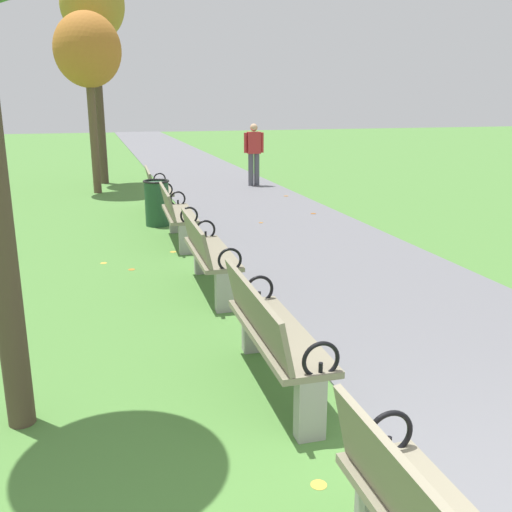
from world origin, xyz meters
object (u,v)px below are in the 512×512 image
object	(u,v)px
park_bench_4	(176,213)
trash_bin	(157,203)
park_bench_5	(157,189)
tree_2	(88,52)
park_bench_2	(272,333)
park_bench_3	(207,252)
pedestrian_walking	(254,151)
tree_3	(93,9)

from	to	relation	value
park_bench_4	trash_bin	size ratio (longest dim) A/B	1.93
park_bench_5	tree_2	distance (m)	4.31
tree_2	trash_bin	bearing A→B (deg)	-76.88
trash_bin	park_bench_2	bearing A→B (deg)	-88.71
park_bench_3	pedestrian_walking	distance (m)	8.68
tree_3	trash_bin	size ratio (longest dim) A/B	6.54
park_bench_4	tree_2	bearing A→B (deg)	101.36
park_bench_3	tree_3	distance (m)	10.68
park_bench_3	tree_3	size ratio (longest dim) A/B	0.29
park_bench_3	park_bench_5	size ratio (longest dim) A/B	0.99
park_bench_5	tree_2	world-z (taller)	tree_2
tree_2	tree_3	xyz separation A→B (m)	(0.22, 1.66, 1.16)
tree_2	trash_bin	size ratio (longest dim) A/B	5.04
park_bench_3	pedestrian_walking	bearing A→B (deg)	70.44
park_bench_2	park_bench_5	distance (m)	7.74
park_bench_4	pedestrian_walking	world-z (taller)	pedestrian_walking
park_bench_3	park_bench_5	bearing A→B (deg)	90.00
tree_2	pedestrian_walking	world-z (taller)	tree_2
pedestrian_walking	park_bench_3	bearing A→B (deg)	-109.56
pedestrian_walking	tree_2	bearing A→B (deg)	179.53
pedestrian_walking	trash_bin	xyz separation A→B (m)	(-3.05, -4.22, -0.50)
park_bench_4	tree_2	size ratio (longest dim) A/B	0.38
park_bench_3	park_bench_4	world-z (taller)	same
trash_bin	park_bench_4	bearing A→B (deg)	-84.06
park_bench_3	tree_2	distance (m)	8.75
park_bench_2	park_bench_5	xyz separation A→B (m)	(0.00, 7.74, 0.00)
tree_2	trash_bin	world-z (taller)	tree_2
tree_3	pedestrian_walking	bearing A→B (deg)	-23.86
park_bench_2	park_bench_4	xyz separation A→B (m)	(0.00, 5.10, 0.00)
pedestrian_walking	trash_bin	bearing A→B (deg)	-125.87
park_bench_3	tree_3	world-z (taller)	tree_3
park_bench_4	park_bench_2	bearing A→B (deg)	-90.00
tree_2	tree_3	world-z (taller)	tree_3
park_bench_2	tree_3	size ratio (longest dim) A/B	0.29
park_bench_3	pedestrian_walking	world-z (taller)	pedestrian_walking
park_bench_2	park_bench_4	size ratio (longest dim) A/B	0.99
tree_2	trash_bin	distance (m)	5.24
tree_2	pedestrian_walking	size ratio (longest dim) A/B	2.61
park_bench_5	park_bench_3	bearing A→B (deg)	-90.00
park_bench_2	trash_bin	distance (m)	6.52
park_bench_3	park_bench_4	size ratio (longest dim) A/B	1.00
park_bench_2	trash_bin	bearing A→B (deg)	91.29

